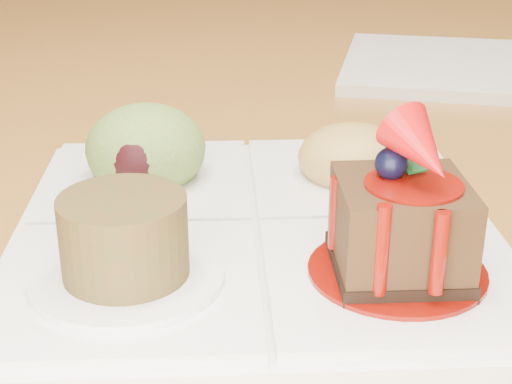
# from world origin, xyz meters

# --- Properties ---
(dining_table) EXTENTS (1.00, 1.80, 0.75)m
(dining_table) POSITION_xyz_m (0.00, 0.00, 0.68)
(dining_table) COLOR #A06D29
(dining_table) RESTS_ON ground
(sampler_plate) EXTENTS (0.32, 0.32, 0.11)m
(sampler_plate) POSITION_xyz_m (-0.01, -0.32, 0.77)
(sampler_plate) COLOR silver
(sampler_plate) RESTS_ON dining_table
(second_plate) EXTENTS (0.25, 0.25, 0.01)m
(second_plate) POSITION_xyz_m (0.16, 0.09, 0.76)
(second_plate) COLOR silver
(second_plate) RESTS_ON dining_table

